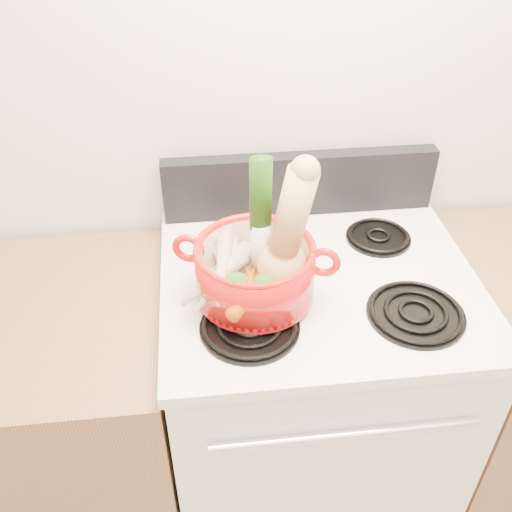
{
  "coord_description": "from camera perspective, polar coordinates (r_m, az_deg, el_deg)",
  "views": [
    {
      "loc": [
        -0.28,
        0.34,
        1.85
      ],
      "look_at": [
        -0.17,
        1.32,
        1.09
      ],
      "focal_mm": 40.0,
      "sensor_mm": 36.0,
      "label": 1
    }
  ],
  "objects": [
    {
      "name": "cooktop",
      "position": [
        1.43,
        6.3,
        -2.55
      ],
      "size": [
        0.78,
        0.67,
        0.03
      ],
      "primitive_type": "cube",
      "color": "white",
      "rests_on": "stove_body"
    },
    {
      "name": "parsnip_5",
      "position": [
        1.29,
        -3.38,
        -0.81
      ],
      "size": [
        0.08,
        0.25,
        0.07
      ],
      "primitive_type": "cone",
      "rotation": [
        1.66,
        0.0,
        -0.15
      ],
      "color": "beige",
      "rests_on": "dutch_oven"
    },
    {
      "name": "burner_back_right",
      "position": [
        1.57,
        12.14,
        1.96
      ],
      "size": [
        0.17,
        0.17,
        0.02
      ],
      "primitive_type": "cylinder",
      "color": "black",
      "rests_on": "cooktop"
    },
    {
      "name": "carrot_1",
      "position": [
        1.26,
        -1.05,
        -3.38
      ],
      "size": [
        0.1,
        0.16,
        0.05
      ],
      "primitive_type": "cone",
      "rotation": [
        1.66,
        0.0,
        -0.41
      ],
      "color": "#C54409",
      "rests_on": "dutch_oven"
    },
    {
      "name": "leek",
      "position": [
        1.25,
        0.46,
        3.8
      ],
      "size": [
        0.05,
        0.06,
        0.32
      ],
      "primitive_type": "cylinder",
      "rotation": [
        0.01,
        0.0,
        0.04
      ],
      "color": "silver",
      "rests_on": "dutch_oven"
    },
    {
      "name": "pot_handle_right",
      "position": [
        1.25,
        6.8,
        -0.63
      ],
      "size": [
        0.08,
        0.04,
        0.08
      ],
      "primitive_type": "torus",
      "rotation": [
        1.57,
        0.0,
        -0.29
      ],
      "color": "#B6110F",
      "rests_on": "dutch_oven"
    },
    {
      "name": "stove_body",
      "position": [
        1.77,
        5.24,
        -14.4
      ],
      "size": [
        0.76,
        0.65,
        0.92
      ],
      "primitive_type": "cube",
      "color": "white",
      "rests_on": "floor"
    },
    {
      "name": "parsnip_4",
      "position": [
        1.33,
        -2.23,
        -0.11
      ],
      "size": [
        0.04,
        0.19,
        0.05
      ],
      "primitive_type": "cone",
      "rotation": [
        1.66,
        0.0,
        -0.04
      ],
      "color": "beige",
      "rests_on": "dutch_oven"
    },
    {
      "name": "parsnip_2",
      "position": [
        1.32,
        -2.96,
        -0.66
      ],
      "size": [
        0.1,
        0.19,
        0.06
      ],
      "primitive_type": "cone",
      "rotation": [
        1.66,
        0.0,
        0.34
      ],
      "color": "beige",
      "rests_on": "dutch_oven"
    },
    {
      "name": "parsnip_3",
      "position": [
        1.27,
        -4.27,
        -2.27
      ],
      "size": [
        0.17,
        0.15,
        0.06
      ],
      "primitive_type": "cone",
      "rotation": [
        1.66,
        0.0,
        -0.88
      ],
      "color": "beige",
      "rests_on": "dutch_oven"
    },
    {
      "name": "carrot_0",
      "position": [
        1.28,
        0.22,
        -3.03
      ],
      "size": [
        0.04,
        0.17,
        0.05
      ],
      "primitive_type": "cone",
      "rotation": [
        1.66,
        0.0,
        0.01
      ],
      "color": "#B95709",
      "rests_on": "dutch_oven"
    },
    {
      "name": "squash",
      "position": [
        1.24,
        3.72,
        2.64
      ],
      "size": [
        0.21,
        0.17,
        0.31
      ],
      "primitive_type": null,
      "rotation": [
        0.0,
        0.21,
        0.28
      ],
      "color": "tan",
      "rests_on": "dutch_oven"
    },
    {
      "name": "control_backsplash",
      "position": [
        1.61,
        4.39,
        7.2
      ],
      "size": [
        0.76,
        0.05,
        0.18
      ],
      "primitive_type": "cube",
      "color": "black",
      "rests_on": "cooktop"
    },
    {
      "name": "carrot_3",
      "position": [
        1.23,
        -0.39,
        -3.96
      ],
      "size": [
        0.13,
        0.14,
        0.05
      ],
      "primitive_type": "cone",
      "rotation": [
        1.66,
        0.0,
        -0.69
      ],
      "color": "#DC4A0B",
      "rests_on": "dutch_oven"
    },
    {
      "name": "dutch_oven",
      "position": [
        1.29,
        -0.1,
        -1.5
      ],
      "size": [
        0.34,
        0.34,
        0.13
      ],
      "primitive_type": "cylinder",
      "rotation": [
        0.0,
        0.0,
        -0.29
      ],
      "color": "#B6110F",
      "rests_on": "burner_front_left"
    },
    {
      "name": "burner_front_right",
      "position": [
        1.35,
        15.69,
        -5.44
      ],
      "size": [
        0.22,
        0.22,
        0.02
      ],
      "primitive_type": "cylinder",
      "color": "black",
      "rests_on": "cooktop"
    },
    {
      "name": "burner_front_left",
      "position": [
        1.27,
        -0.63,
        -7.0
      ],
      "size": [
        0.22,
        0.22,
        0.02
      ],
      "primitive_type": "cylinder",
      "color": "black",
      "rests_on": "cooktop"
    },
    {
      "name": "parsnip_0",
      "position": [
        1.31,
        -2.89,
        -1.99
      ],
      "size": [
        0.05,
        0.22,
        0.06
      ],
      "primitive_type": "cone",
      "rotation": [
        1.66,
        0.0,
        0.01
      ],
      "color": "beige",
      "rests_on": "dutch_oven"
    },
    {
      "name": "oven_handle",
      "position": [
        1.32,
        8.93,
        -17.3
      ],
      "size": [
        0.6,
        0.02,
        0.02
      ],
      "primitive_type": "cylinder",
      "rotation": [
        0.0,
        1.57,
        0.0
      ],
      "color": "silver",
      "rests_on": "stove_body"
    },
    {
      "name": "ginger",
      "position": [
        1.38,
        0.47,
        0.58
      ],
      "size": [
        0.08,
        0.06,
        0.04
      ],
      "primitive_type": "ellipsoid",
      "rotation": [
        0.0,
        0.0,
        0.01
      ],
      "color": "tan",
      "rests_on": "dutch_oven"
    },
    {
      "name": "carrot_2",
      "position": [
        1.26,
        -0.21,
        -3.18
      ],
      "size": [
        0.06,
        0.16,
        0.04
      ],
      "primitive_type": "cone",
      "rotation": [
        1.66,
        0.0,
        0.17
      ],
      "color": "#CD560A",
      "rests_on": "dutch_oven"
    },
    {
      "name": "burner_back_left",
      "position": [
        1.5,
        -1.85,
        1.04
      ],
      "size": [
        0.17,
        0.17,
        0.02
      ],
      "primitive_type": "cylinder",
      "color": "black",
      "rests_on": "cooktop"
    },
    {
      "name": "wall_back",
      "position": [
        1.54,
        4.53,
        16.53
      ],
      "size": [
        3.5,
        0.02,
        2.6
      ],
      "primitive_type": "cube",
      "color": "silver",
      "rests_on": "floor"
    },
    {
      "name": "pot_handle_left",
      "position": [
        1.29,
        -6.78,
        0.79
      ],
      "size": [
        0.08,
        0.04,
        0.08
      ],
      "primitive_type": "torus",
      "rotation": [
        1.57,
        0.0,
        -0.29
      ],
      "color": "#B6110F",
      "rests_on": "dutch_oven"
    },
    {
      "name": "parsnip_1",
      "position": [
        1.29,
        -3.4,
        -2.14
      ],
      "size": [
        0.17,
        0.21,
        0.07
      ],
      "primitive_type": "cone",
      "rotation": [
        1.66,
        0.0,
        -0.65
      ],
      "color": "beige",
      "rests_on": "dutch_oven"
    }
  ]
}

